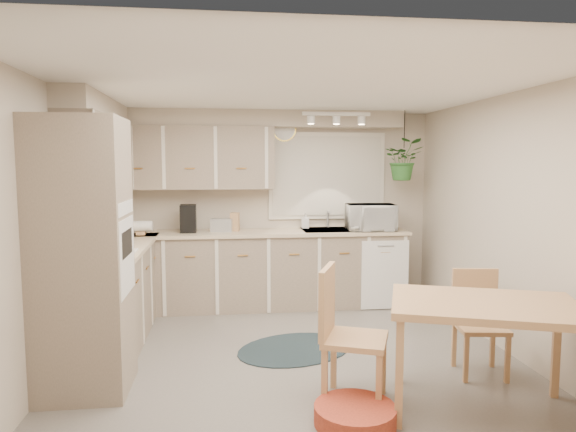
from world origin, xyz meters
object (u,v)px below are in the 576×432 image
object	(u,v)px
chair_back	(481,324)
microwave	(371,214)
braided_rug	(295,349)
chair_left	(355,335)
pet_bed	(355,415)
dining_table	(483,357)

from	to	relation	value
chair_back	microwave	xyz separation A→B (m)	(-0.32, 2.16, 0.71)
braided_rug	microwave	world-z (taller)	microwave
chair_left	braided_rug	distance (m)	1.25
pet_bed	microwave	distance (m)	3.18
dining_table	braided_rug	bearing A→B (deg)	129.97
dining_table	microwave	size ratio (longest dim) A/B	2.17
chair_back	pet_bed	world-z (taller)	chair_back
chair_left	microwave	world-z (taller)	microwave
pet_bed	braided_rug	bearing A→B (deg)	98.40
dining_table	chair_left	bearing A→B (deg)	162.68
dining_table	chair_left	world-z (taller)	chair_left
microwave	chair_left	bearing A→B (deg)	-104.51
chair_back	braided_rug	bearing A→B (deg)	-18.74
chair_left	microwave	size ratio (longest dim) A/B	1.72
dining_table	chair_left	distance (m)	0.90
pet_bed	chair_left	bearing A→B (deg)	75.96
chair_left	braided_rug	xyz separation A→B (m)	(-0.30, 1.10, -0.50)
chair_back	chair_left	bearing A→B (deg)	25.51
dining_table	microwave	world-z (taller)	microwave
microwave	pet_bed	bearing A→B (deg)	-104.01
chair_left	pet_bed	xyz separation A→B (m)	(-0.08, -0.34, -0.44)
chair_left	pet_bed	size ratio (longest dim) A/B	1.80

